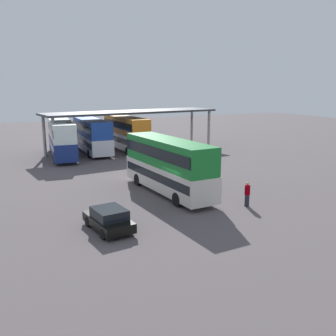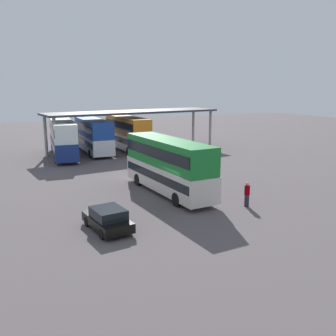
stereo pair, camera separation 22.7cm
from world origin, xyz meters
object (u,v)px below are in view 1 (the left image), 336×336
at_px(pedestrian_waiting, 247,194).
at_px(double_decker_main, 168,164).
at_px(parked_hatchback, 109,219).
at_px(double_decker_near_canopy, 62,137).
at_px(double_decker_mid_row, 92,134).
at_px(double_decker_far_right, 126,132).

bearing_deg(pedestrian_waiting, double_decker_main, 178.71).
xyz_separation_m(double_decker_main, parked_hatchback, (-6.42, -5.53, -1.65)).
distance_m(double_decker_near_canopy, double_decker_mid_row, 4.20).
distance_m(parked_hatchback, double_decker_mid_row, 26.72).
bearing_deg(double_decker_main, double_decker_near_canopy, 9.80).
xyz_separation_m(double_decker_mid_row, double_decker_far_right, (4.37, -0.40, 0.10)).
distance_m(double_decker_main, double_decker_near_canopy, 19.64).
height_order(double_decker_main, parked_hatchback, double_decker_main).
distance_m(parked_hatchback, double_decker_far_right, 27.61).
bearing_deg(double_decker_near_canopy, parked_hatchback, -178.55).
xyz_separation_m(parked_hatchback, double_decker_mid_row, (5.65, 26.06, 1.61)).
height_order(parked_hatchback, double_decker_far_right, double_decker_far_right).
xyz_separation_m(parked_hatchback, double_decker_near_canopy, (1.71, 24.59, 1.67)).
bearing_deg(double_decker_far_right, double_decker_main, 167.45).
bearing_deg(parked_hatchback, double_decker_far_right, -28.72).
bearing_deg(double_decker_mid_row, parked_hatchback, 168.60).
distance_m(double_decker_main, double_decker_mid_row, 20.55).
bearing_deg(parked_hatchback, double_decker_main, -56.65).
height_order(double_decker_main, double_decker_far_right, double_decker_far_right).
bearing_deg(double_decker_main, parked_hatchback, 126.67).
relative_size(parked_hatchback, pedestrian_waiting, 2.23).
relative_size(double_decker_main, parked_hatchback, 2.72).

